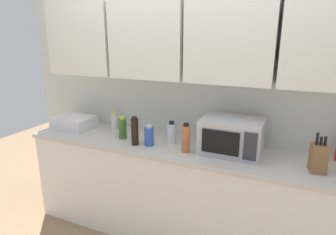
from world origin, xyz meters
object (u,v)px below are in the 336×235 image
Objects in this scene: microwave at (232,136)px; bottle_blue_cleaner at (149,136)px; bottle_green_oil at (123,128)px; bottle_clear_tall at (171,133)px; bottle_spice_jar at (186,138)px; knife_block at (318,158)px; bottle_white_jar at (114,120)px; bottle_soy_dark at (135,131)px; dish_rack at (74,122)px.

microwave is 2.62× the size of bottle_blue_cleaner.
bottle_green_oil is at bearing -175.31° from microwave.
bottle_spice_jar is at bearing -36.76° from bottle_clear_tall.
knife_block is 1.31m from bottle_blue_cleaner.
microwave is 1.96× the size of bottle_spice_jar.
bottle_white_jar is (-1.24, 0.15, -0.05)m from microwave.
bottle_green_oil is at bearing 153.71° from bottle_soy_dark.
bottle_white_jar is 0.34m from bottle_green_oil.
bottle_blue_cleaner reaches higher than bottle_white_jar.
bottle_soy_dark is 0.13m from bottle_blue_cleaner.
bottle_blue_cleaner is (0.93, -0.12, 0.02)m from dish_rack.
knife_block is at bearing -7.54° from bottle_white_jar.
bottle_clear_tall is at bearing -11.95° from bottle_white_jar.
bottle_blue_cleaner is (-0.15, -0.13, -0.01)m from bottle_clear_tall.
microwave is 2.65× the size of bottle_white_jar.
dish_rack is at bearing 174.40° from bottle_spice_jar.
bottle_green_oil is (0.62, -0.06, 0.04)m from dish_rack.
bottle_green_oil is at bearing -170.57° from bottle_clear_tall.
bottle_white_jar is at bearing 143.89° from bottle_soy_dark.
microwave reaches higher than bottle_blue_cleaner.
dish_rack is 1.80× the size of bottle_green_oil.
bottle_clear_tall reaches higher than dish_rack.
knife_block reaches higher than bottle_blue_cleaner.
bottle_spice_jar is (-0.96, -0.05, 0.01)m from knife_block.
microwave is 0.53m from bottle_clear_tall.
knife_block reaches higher than microwave.
bottle_spice_jar is 1.16× the size of bottle_green_oil.
bottle_soy_dark is (-0.80, -0.17, -0.02)m from microwave.
bottle_clear_tall is 0.24m from bottle_spice_jar.
bottle_spice_jar is at bearing 3.28° from bottle_soy_dark.
bottle_clear_tall is (1.08, 0.02, 0.03)m from dish_rack.
bottle_clear_tall is 0.96× the size of bottle_green_oil.
bottle_green_oil is at bearing -5.45° from dish_rack.
knife_block is 1.35× the size of bottle_green_oil.
bottle_spice_jar is (1.27, -0.12, 0.06)m from dish_rack.
bottle_soy_dark is (-1.43, -0.07, 0.02)m from knife_block.
bottle_soy_dark is 1.19× the size of bottle_green_oil.
knife_block is at bearing -2.04° from dish_rack.
microwave is 1.90× the size of bottle_soy_dark.
dish_rack is 0.63m from bottle_green_oil.
knife_block reaches higher than bottle_clear_tall.
bottle_spice_jar reaches higher than bottle_blue_cleaner.
bottle_clear_tall is at bearing 31.61° from bottle_soy_dark.
bottle_green_oil is (-0.99, -0.08, -0.04)m from microwave.
bottle_blue_cleaner is 0.87× the size of bottle_green_oil.
microwave is 1.68× the size of knife_block.
knife_block reaches higher than dish_rack.
knife_block is at bearing 1.57° from bottle_blue_cleaner.
bottle_blue_cleaner is at bearing -26.86° from bottle_white_jar.
dish_rack is at bearing 177.96° from knife_block.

